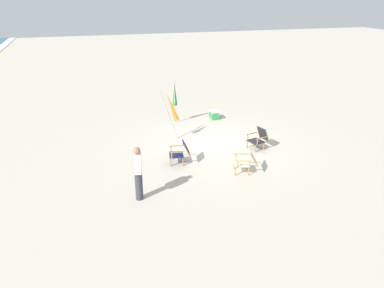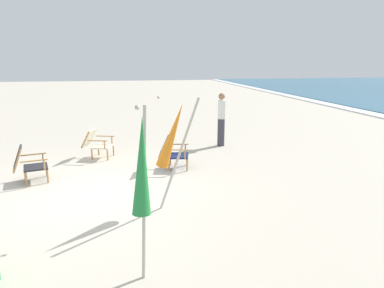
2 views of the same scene
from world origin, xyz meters
The scene contains 8 objects.
ground_plane centered at (0.00, 0.00, 0.00)m, with size 80.00×80.00×0.00m, color beige.
beach_chair_back_left centered at (-2.69, -0.09, 0.42)m, with size 0.77×0.89×0.79m.
beach_chair_front_right centered at (-1.37, 1.81, 0.43)m, with size 0.70×0.82×0.80m.
beach_chair_front_left centered at (-0.95, -1.38, 0.43)m, with size 0.73×0.81×0.81m.
umbrella_furled_green centered at (2.84, 0.95, 1.39)m, with size 0.40×0.34×2.12m.
umbrella_furled_orange centered at (0.98, 1.54, 1.32)m, with size 0.34×0.78×2.02m.
person_near_chairs centered at (-3.39, 3.59, 0.84)m, with size 0.37×0.26×1.63m.
cooler_box centered at (2.88, -0.95, 0.20)m, with size 0.49×0.35×0.40m.
Camera 1 is at (-12.87, 4.84, 5.63)m, focal length 35.00 mm.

